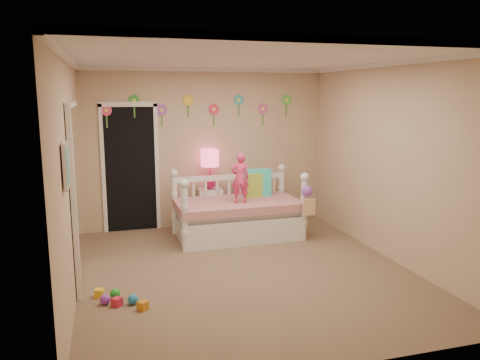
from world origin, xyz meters
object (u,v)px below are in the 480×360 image
object	(u,v)px
nightstand	(210,208)
table_lamp	(210,163)
daybed	(238,204)
child	(240,178)

from	to	relation	value
nightstand	table_lamp	bearing A→B (deg)	0.00
daybed	child	world-z (taller)	child
daybed	nightstand	bearing A→B (deg)	112.07
daybed	table_lamp	xyz separation A→B (m)	(-0.28, 0.67, 0.56)
child	nightstand	world-z (taller)	child
nightstand	table_lamp	world-z (taller)	table_lamp
child	table_lamp	xyz separation A→B (m)	(-0.28, 0.81, 0.13)
child	nightstand	bearing A→B (deg)	-63.02
daybed	nightstand	size ratio (longest dim) A/B	2.96
child	table_lamp	world-z (taller)	child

